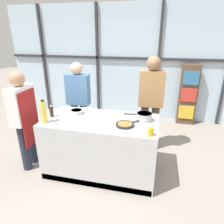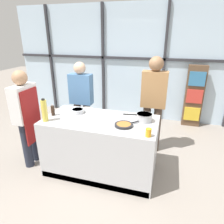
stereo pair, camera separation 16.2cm
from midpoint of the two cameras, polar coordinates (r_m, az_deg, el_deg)
name	(u,v)px [view 1 (the left image)]	position (r m, az deg, el deg)	size (l,w,h in m)	color
ground_plane	(102,169)	(3.47, -4.38, -16.03)	(18.00, 18.00, 0.00)	gray
back_window_wall	(127,63)	(5.18, 3.44, 13.67)	(6.40, 0.10, 2.80)	silver
bookshelf	(188,95)	(5.10, 20.06, 4.53)	(0.41, 0.19, 1.46)	brown
demo_island	(101,146)	(3.21, -4.60, -9.64)	(1.71, 0.86, 0.90)	#B7BABF
chef	(24,116)	(3.44, -25.11, -1.17)	(0.23, 0.45, 1.61)	#232838
spectator_far_left	(78,99)	(3.99, -10.74, 3.70)	(0.45, 0.23, 1.62)	#47382D
spectator_center_left	(151,99)	(3.64, 9.86, 3.67)	(0.44, 0.25, 1.77)	#47382D
frying_pan	(125,124)	(2.80, 2.18, -3.60)	(0.38, 0.36, 0.04)	#232326
saucepan	(144,117)	(2.97, 7.65, -1.30)	(0.42, 0.23, 0.12)	silver
white_plate	(85,110)	(3.39, -9.12, 0.56)	(0.24, 0.24, 0.01)	white
mixing_bowl	(77,112)	(3.27, -11.48, 0.10)	(0.21, 0.21, 0.06)	silver
oil_bottle	(44,112)	(3.03, -20.39, -0.01)	(0.08, 0.08, 0.34)	#E0CC4C
pepper_grinder	(52,111)	(3.23, -18.27, 0.13)	(0.05, 0.05, 0.19)	#332319
juice_glass_near	(151,132)	(2.56, 9.20, -5.56)	(0.07, 0.07, 0.11)	orange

